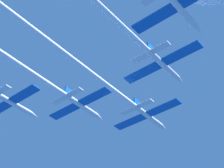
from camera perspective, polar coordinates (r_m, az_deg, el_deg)
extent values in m
cylinder|color=silver|center=(88.82, 5.42, -4.80)|extent=(1.19, 10.81, 1.19)
cone|color=silver|center=(93.55, 7.75, -6.52)|extent=(1.17, 2.38, 1.17)
ellipsoid|color=black|center=(90.78, 6.27, -5.18)|extent=(0.83, 2.16, 0.59)
cube|color=#0F51B2|center=(90.67, 2.79, -5.72)|extent=(8.21, 2.38, 0.26)
cube|color=#0F51B2|center=(86.42, 7.77, -3.53)|extent=(8.21, 2.38, 0.26)
cube|color=#0F51B2|center=(86.70, 3.73, -2.78)|extent=(0.31, 1.95, 1.73)
cube|color=silver|center=(86.87, 2.38, -4.10)|extent=(3.70, 1.43, 0.26)
cube|color=silver|center=(84.59, 5.01, -2.90)|extent=(3.70, 1.43, 0.26)
cylinder|color=white|center=(73.94, -5.41, 3.32)|extent=(1.07, 37.62, 1.07)
cylinder|color=silver|center=(88.06, -4.69, -3.20)|extent=(1.19, 10.81, 1.19)
cone|color=silver|center=(92.02, -1.88, -5.05)|extent=(1.17, 2.38, 1.17)
ellipsoid|color=black|center=(89.74, -3.64, -3.62)|extent=(0.83, 2.16, 0.59)
cube|color=#0F51B2|center=(90.55, -7.10, -4.12)|extent=(8.21, 2.38, 0.26)
cube|color=#0F51B2|center=(85.11, -2.62, -1.88)|extent=(8.21, 2.38, 0.26)
cube|color=#0F51B2|center=(86.52, -6.59, -1.11)|extent=(0.31, 1.95, 1.73)
cube|color=silver|center=(87.00, -7.90, -2.43)|extent=(3.70, 1.43, 0.26)
cube|color=silver|center=(84.10, -5.58, -1.19)|extent=(3.70, 1.43, 0.26)
cylinder|color=silver|center=(77.30, 7.69, 2.90)|extent=(1.19, 10.81, 1.19)
cone|color=silver|center=(81.79, 10.22, 0.50)|extent=(1.17, 2.38, 1.17)
ellipsoid|color=black|center=(79.21, 8.60, 2.28)|extent=(0.83, 2.16, 0.59)
cube|color=#0F51B2|center=(78.79, 4.62, 1.68)|extent=(8.21, 2.38, 0.26)
cube|color=#0F51B2|center=(75.35, 10.45, 4.59)|extent=(8.21, 2.38, 0.26)
cube|color=#0F51B2|center=(75.53, 5.80, 5.43)|extent=(0.31, 1.95, 1.73)
cube|color=silver|center=(75.35, 4.25, 3.91)|extent=(3.70, 1.43, 0.26)
cube|color=silver|center=(73.50, 7.34, 5.52)|extent=(3.70, 1.43, 0.26)
cylinder|color=silver|center=(89.77, -14.70, -2.79)|extent=(1.19, 10.81, 1.19)
cone|color=silver|center=(92.90, -11.57, -4.67)|extent=(1.17, 2.38, 1.17)
ellipsoid|color=black|center=(91.14, -13.50, -3.23)|extent=(0.83, 2.16, 0.59)
cube|color=#0F51B2|center=(86.33, -13.03, -1.49)|extent=(8.21, 2.38, 0.26)
cube|color=silver|center=(86.13, -16.00, -0.80)|extent=(3.70, 1.43, 0.26)
cylinder|color=silver|center=(65.65, 10.05, 11.25)|extent=(1.19, 10.81, 1.19)
cone|color=silver|center=(69.79, 12.88, 7.92)|extent=(1.17, 2.38, 1.17)
ellipsoid|color=black|center=(67.47, 11.07, 10.29)|extent=(0.83, 2.16, 0.59)
cube|color=#0F51B2|center=(66.75, 6.33, 9.67)|extent=(8.21, 2.38, 0.26)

